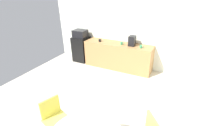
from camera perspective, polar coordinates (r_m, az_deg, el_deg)
The scene contains 10 objects.
ground_plane at distance 3.91m, azimuth -8.98°, elevation -18.86°, with size 6.00×6.00×0.00m, color beige.
wall_back at distance 5.69m, azimuth 7.08°, elevation 11.01°, with size 6.00×0.10×2.60m, color silver.
counter_block at distance 5.77m, azimuth 2.13°, elevation 2.47°, with size 2.35×0.60×0.90m, color #9E7042.
mini_fridge at distance 6.46m, azimuth -10.46°, elevation 4.82°, with size 0.54×0.54×0.94m, color black.
microwave at distance 6.28m, azimuth -10.90°, elevation 9.93°, with size 0.48×0.38×0.26m, color black.
chair_yellow at distance 3.41m, azimuth -19.48°, elevation -16.29°, with size 0.53×0.53×0.83m.
mug_white at distance 5.78m, azimuth -4.21°, elevation 7.75°, with size 0.13×0.08×0.09m.
mug_green at distance 5.50m, azimuth 3.32°, elevation 6.83°, with size 0.13×0.08×0.09m.
mug_red at distance 5.26m, azimuth 9.91°, elevation 5.59°, with size 0.13×0.08×0.09m.
coffee_maker at distance 5.40m, azimuth 6.93°, elevation 7.57°, with size 0.20×0.24×0.32m, color black.
Camera 1 is at (1.68, -2.25, 2.72)m, focal length 26.59 mm.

